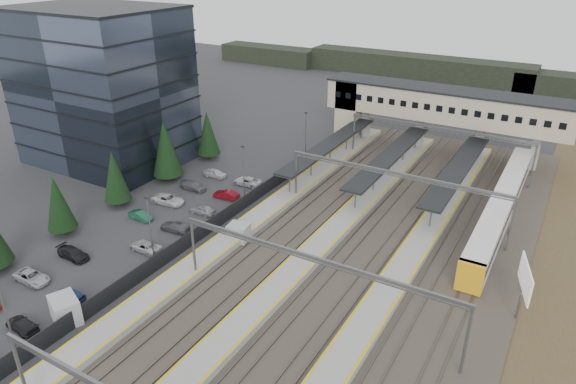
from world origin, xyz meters
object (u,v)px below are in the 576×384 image
Objects in this scene: office_building at (103,87)px; footbridge at (427,106)px; relay_cabin_near at (65,310)px; relay_cabin_far at (239,233)px; train at (501,206)px; billboard at (525,280)px.

footbridge is at bearing 34.47° from office_building.
relay_cabin_near is 21.03m from relay_cabin_far.
office_building is at bearing 131.39° from relay_cabin_near.
office_building is 61.67m from train.
office_building is 9.00× the size of relay_cabin_far.
train is (31.99, 41.70, 0.66)m from relay_cabin_near.
train reaches higher than relay_cabin_near.
train is at bearing -50.94° from footbridge.
train is (60.00, 9.92, -10.25)m from office_building.
office_building is 6.54× the size of relay_cabin_near.
office_building is at bearing 173.00° from billboard.
footbridge is (9.99, 41.55, 6.81)m from relay_cabin_far.
billboard is at bearing -7.00° from office_building.
office_building is 43.75m from relay_cabin_near.
relay_cabin_near reaches higher than relay_cabin_far.
office_building is 53.18m from footbridge.
relay_cabin_near is at bearing -105.73° from relay_cabin_far.
relay_cabin_far is 43.27m from footbridge.
relay_cabin_near is 0.09× the size of footbridge.
office_building is 4.41× the size of billboard.
relay_cabin_far is (5.70, 20.24, -0.16)m from relay_cabin_near.
train is at bearing 39.23° from relay_cabin_far.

